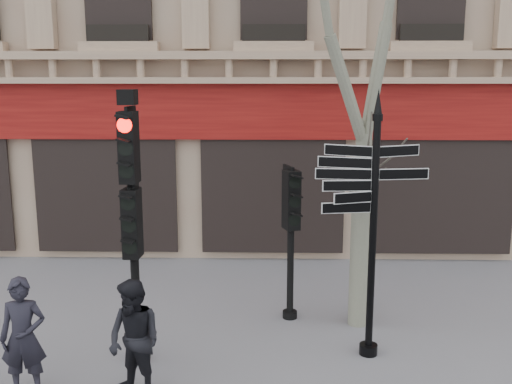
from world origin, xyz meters
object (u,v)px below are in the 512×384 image
Objects in this scene: fingerpost at (375,181)px; traffic_signal_main at (132,195)px; traffic_signal_secondary at (291,216)px; pedestrian_a at (23,338)px; pedestrian_b at (134,341)px.

traffic_signal_main is (-3.63, -0.26, -0.18)m from fingerpost.
pedestrian_a is at bearing -163.00° from traffic_signal_secondary.
traffic_signal_main is at bearing 30.82° from pedestrian_a.
pedestrian_b is at bearing -8.81° from pedestrian_a.
traffic_signal_main is 2.49× the size of pedestrian_b.
traffic_signal_secondary reaches higher than pedestrian_b.
fingerpost reaches higher than pedestrian_b.
pedestrian_b is (-3.41, -1.34, -1.97)m from fingerpost.
traffic_signal_main reaches higher than traffic_signal_secondary.
pedestrian_a is at bearing -139.32° from traffic_signal_main.
fingerpost is 4.16m from pedestrian_b.
pedestrian_a is 1.01× the size of pedestrian_b.
traffic_signal_main reaches higher than pedestrian_b.
pedestrian_a reaches higher than pedestrian_b.
pedestrian_a is (-4.94, -1.30, -1.96)m from fingerpost.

